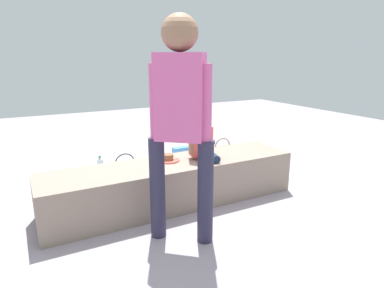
{
  "coord_description": "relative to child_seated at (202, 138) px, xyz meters",
  "views": [
    {
      "loc": [
        -1.26,
        -2.76,
        1.4
      ],
      "look_at": [
        0.04,
        -0.32,
        0.67
      ],
      "focal_mm": 31.31,
      "sensor_mm": 36.0,
      "label": 1
    }
  ],
  "objects": [
    {
      "name": "handbag_brown_canvas",
      "position": [
        0.77,
        0.81,
        -0.5
      ],
      "size": [
        0.32,
        0.11,
        0.36
      ],
      "color": "brown",
      "rests_on": "ground_plane"
    },
    {
      "name": "ground_plane",
      "position": [
        -0.3,
        0.04,
        -0.63
      ],
      "size": [
        12.0,
        12.0,
        0.0
      ],
      "primitive_type": "plane",
      "color": "#9A8E9A"
    },
    {
      "name": "adult_standing",
      "position": [
        -0.52,
        -0.59,
        0.38
      ],
      "size": [
        0.41,
        0.38,
        1.68
      ],
      "color": "#28263E",
      "rests_on": "ground_plane"
    },
    {
      "name": "gift_bag",
      "position": [
        0.28,
        1.04,
        -0.5
      ],
      "size": [
        0.22,
        0.09,
        0.29
      ],
      "color": "#4C99E0",
      "rests_on": "ground_plane"
    },
    {
      "name": "railing_post",
      "position": [
        1.13,
        1.9,
        -0.24
      ],
      "size": [
        0.36,
        0.36,
        1.06
      ],
      "color": "black",
      "rests_on": "ground_plane"
    },
    {
      "name": "concrete_ledge",
      "position": [
        -0.3,
        0.04,
        -0.42
      ],
      "size": [
        2.45,
        0.57,
        0.42
      ],
      "primitive_type": "cube",
      "color": "gray",
      "rests_on": "ground_plane"
    },
    {
      "name": "cake_plate",
      "position": [
        -0.32,
        0.1,
        -0.19
      ],
      "size": [
        0.22,
        0.22,
        0.07
      ],
      "color": "#E0594C",
      "rests_on": "concrete_ledge"
    },
    {
      "name": "child_seated",
      "position": [
        0.0,
        0.0,
        0.0
      ],
      "size": [
        0.28,
        0.34,
        0.48
      ],
      "color": "#1A2B46",
      "rests_on": "concrete_ledge"
    },
    {
      "name": "water_bottle_near_gift",
      "position": [
        -0.71,
        1.3,
        -0.54
      ],
      "size": [
        0.08,
        0.08,
        0.2
      ],
      "color": "silver",
      "rests_on": "ground_plane"
    },
    {
      "name": "handbag_black_leather",
      "position": [
        -0.53,
        0.84,
        -0.52
      ],
      "size": [
        0.33,
        0.11,
        0.33
      ],
      "color": "black",
      "rests_on": "ground_plane"
    }
  ]
}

